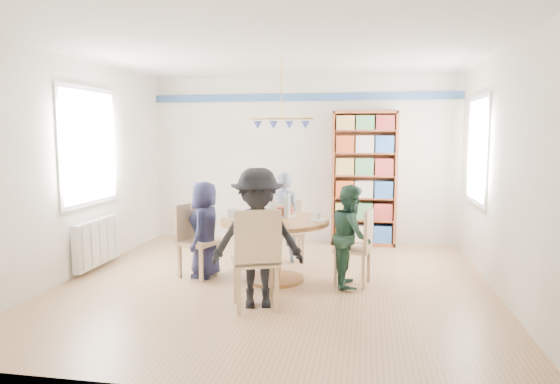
% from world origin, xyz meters
% --- Properties ---
extents(ground, '(5.00, 5.00, 0.00)m').
position_xyz_m(ground, '(0.00, 0.00, 0.00)').
color(ground, tan).
extents(room_shell, '(5.00, 5.00, 5.00)m').
position_xyz_m(room_shell, '(-0.26, 0.87, 1.65)').
color(room_shell, white).
rests_on(room_shell, ground).
extents(radiator, '(0.12, 1.00, 0.60)m').
position_xyz_m(radiator, '(-2.42, 0.30, 0.35)').
color(radiator, silver).
rests_on(radiator, ground).
extents(dining_table, '(1.30, 1.30, 0.75)m').
position_xyz_m(dining_table, '(-0.02, 0.17, 0.56)').
color(dining_table, '#996232').
rests_on(dining_table, ground).
extents(chair_left, '(0.51, 0.51, 0.91)m').
position_xyz_m(chair_left, '(-1.05, 0.18, 0.50)').
color(chair_left, tan).
rests_on(chair_left, ground).
extents(chair_right, '(0.46, 0.46, 0.89)m').
position_xyz_m(chair_right, '(0.98, 0.15, 0.49)').
color(chair_right, tan).
rests_on(chair_right, ground).
extents(chair_far, '(0.47, 0.47, 0.84)m').
position_xyz_m(chair_far, '(-0.00, 1.15, 0.46)').
color(chair_far, tan).
rests_on(chair_far, ground).
extents(chair_near, '(0.59, 0.59, 1.04)m').
position_xyz_m(chair_near, '(-0.01, -0.89, 0.57)').
color(chair_near, tan).
rests_on(chair_near, ground).
extents(person_left, '(0.38, 0.58, 1.18)m').
position_xyz_m(person_left, '(-0.90, 0.20, 0.59)').
color(person_left, '#171933').
rests_on(person_left, ground).
extents(person_right, '(0.49, 0.61, 1.18)m').
position_xyz_m(person_right, '(0.88, 0.12, 0.59)').
color(person_right, '#1B372A').
rests_on(person_right, ground).
extents(person_far, '(0.47, 0.32, 1.25)m').
position_xyz_m(person_far, '(-0.07, 1.07, 0.62)').
color(person_far, gray).
rests_on(person_far, ground).
extents(person_near, '(1.02, 0.73, 1.42)m').
position_xyz_m(person_near, '(-0.03, -0.76, 0.71)').
color(person_near, black).
rests_on(person_near, ground).
extents(bookshelf, '(1.01, 0.30, 2.11)m').
position_xyz_m(bookshelf, '(1.01, 2.34, 1.04)').
color(bookshelf, brown).
rests_on(bookshelf, ground).
extents(tableware, '(1.24, 1.24, 0.33)m').
position_xyz_m(tableware, '(-0.05, 0.19, 0.82)').
color(tableware, white).
rests_on(tableware, dining_table).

